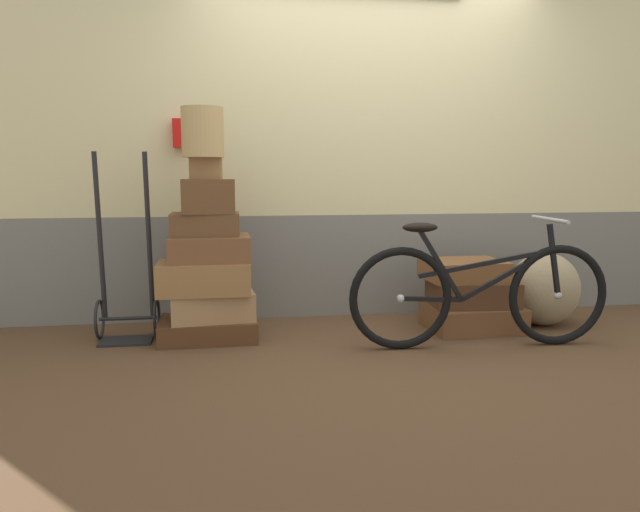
# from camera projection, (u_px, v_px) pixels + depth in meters

# --- Properties ---
(ground) EXTENTS (9.53, 5.20, 0.06)m
(ground) POSITION_uv_depth(u_px,v_px,m) (396.00, 346.00, 3.89)
(ground) COLOR #513823
(station_building) EXTENTS (7.53, 0.74, 2.86)m
(station_building) POSITION_uv_depth(u_px,v_px,m) (370.00, 128.00, 4.52)
(station_building) COLOR slate
(station_building) RESTS_ON ground
(suitcase_0) EXTENTS (0.64, 0.44, 0.14)m
(suitcase_0) POSITION_uv_depth(u_px,v_px,m) (209.00, 329.00, 3.93)
(suitcase_0) COLOR #4C2D19
(suitcase_0) RESTS_ON ground
(suitcase_1) EXTENTS (0.56, 0.41, 0.18)m
(suitcase_1) POSITION_uv_depth(u_px,v_px,m) (212.00, 305.00, 3.90)
(suitcase_1) COLOR #9E754C
(suitcase_1) RESTS_ON suitcase_0
(suitcase_2) EXTENTS (0.59, 0.37, 0.20)m
(suitcase_2) POSITION_uv_depth(u_px,v_px,m) (204.00, 277.00, 3.85)
(suitcase_2) COLOR olive
(suitcase_2) RESTS_ON suitcase_1
(suitcase_3) EXTENTS (0.52, 0.40, 0.16)m
(suitcase_3) POSITION_uv_depth(u_px,v_px,m) (210.00, 248.00, 3.86)
(suitcase_3) COLOR brown
(suitcase_3) RESTS_ON suitcase_2
(suitcase_4) EXTENTS (0.44, 0.31, 0.15)m
(suitcase_4) POSITION_uv_depth(u_px,v_px,m) (205.00, 224.00, 3.85)
(suitcase_4) COLOR brown
(suitcase_4) RESTS_ON suitcase_3
(suitcase_5) EXTENTS (0.34, 0.26, 0.22)m
(suitcase_5) POSITION_uv_depth(u_px,v_px,m) (208.00, 196.00, 3.79)
(suitcase_5) COLOR brown
(suitcase_5) RESTS_ON suitcase_4
(suitcase_6) EXTENTS (0.21, 0.15, 0.14)m
(suitcase_6) POSITION_uv_depth(u_px,v_px,m) (206.00, 168.00, 3.81)
(suitcase_6) COLOR olive
(suitcase_6) RESTS_ON suitcase_5
(suitcase_7) EXTENTS (0.64, 0.49, 0.17)m
(suitcase_7) POSITION_uv_depth(u_px,v_px,m) (472.00, 317.00, 4.18)
(suitcase_7) COLOR brown
(suitcase_7) RESTS_ON ground
(suitcase_8) EXTENTS (0.61, 0.47, 0.18)m
(suitcase_8) POSITION_uv_depth(u_px,v_px,m) (472.00, 292.00, 4.17)
(suitcase_8) COLOR #4C2D19
(suitcase_8) RESTS_ON suitcase_7
(suitcase_9) EXTENTS (0.56, 0.44, 0.14)m
(suitcase_9) POSITION_uv_depth(u_px,v_px,m) (464.00, 270.00, 4.16)
(suitcase_9) COLOR brown
(suitcase_9) RESTS_ON suitcase_8
(wicker_basket) EXTENTS (0.27, 0.27, 0.31)m
(wicker_basket) POSITION_uv_depth(u_px,v_px,m) (203.00, 132.00, 3.75)
(wicker_basket) COLOR tan
(wicker_basket) RESTS_ON suitcase_6
(luggage_trolley) EXTENTS (0.39, 0.35, 1.23)m
(luggage_trolley) POSITION_uv_depth(u_px,v_px,m) (127.00, 294.00, 3.91)
(luggage_trolley) COLOR black
(luggage_trolley) RESTS_ON ground
(burlap_sack) EXTENTS (0.51, 0.44, 0.53)m
(burlap_sack) POSITION_uv_depth(u_px,v_px,m) (544.00, 289.00, 4.27)
(burlap_sack) COLOR #9E8966
(burlap_sack) RESTS_ON ground
(bicycle) EXTENTS (1.67, 0.46, 0.82)m
(bicycle) POSITION_uv_depth(u_px,v_px,m) (479.00, 293.00, 3.72)
(bicycle) COLOR black
(bicycle) RESTS_ON ground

